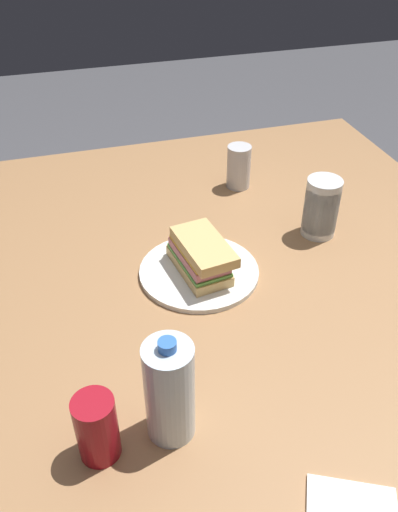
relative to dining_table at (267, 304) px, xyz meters
name	(u,v)px	position (x,y,z in m)	size (l,w,h in m)	color
ground_plane	(250,467)	(0.00, 0.00, -0.69)	(8.00, 8.00, 0.00)	#4C4C51
dining_table	(267,304)	(0.00, 0.00, 0.00)	(1.50, 1.17, 0.78)	#9E7047
paper_plate	(199,272)	(-0.05, -0.15, 0.09)	(0.27, 0.27, 0.01)	white
sandwich	(200,256)	(-0.05, -0.15, 0.14)	(0.19, 0.12, 0.08)	#DBB26B
soda_can_red	(97,428)	(0.33, -0.43, 0.15)	(0.07, 0.07, 0.12)	maroon
plastic_cup_stack	(321,207)	(-0.12, 0.18, 0.16)	(0.08, 0.08, 0.15)	silver
water_bottle_spare	(170,391)	(0.32, -0.31, 0.18)	(0.08, 0.08, 0.21)	silver
soda_can_silver	(239,167)	(-0.40, 0.07, 0.15)	(0.07, 0.07, 0.12)	silver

